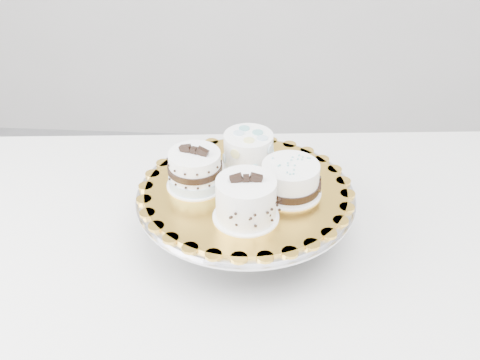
# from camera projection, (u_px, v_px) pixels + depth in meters

# --- Properties ---
(table) EXTENTS (1.36, 0.97, 0.75)m
(table) POSITION_uv_depth(u_px,v_px,m) (259.00, 280.00, 1.13)
(table) COLOR white
(table) RESTS_ON floor
(cake_stand) EXTENTS (0.39, 0.39, 0.11)m
(cake_stand) POSITION_uv_depth(u_px,v_px,m) (246.00, 207.00, 1.09)
(cake_stand) COLOR gray
(cake_stand) RESTS_ON table
(cake_board) EXTENTS (0.42, 0.42, 0.01)m
(cake_board) POSITION_uv_depth(u_px,v_px,m) (246.00, 190.00, 1.07)
(cake_board) COLOR orange
(cake_board) RESTS_ON cake_stand
(cake_swirl) EXTENTS (0.11, 0.11, 0.09)m
(cake_swirl) POSITION_uv_depth(u_px,v_px,m) (246.00, 200.00, 0.98)
(cake_swirl) COLOR white
(cake_swirl) RESTS_ON cake_board
(cake_banded) EXTENTS (0.11, 0.11, 0.08)m
(cake_banded) POSITION_uv_depth(u_px,v_px,m) (195.00, 171.00, 1.06)
(cake_banded) COLOR white
(cake_banded) RESTS_ON cake_board
(cake_dots) EXTENTS (0.12, 0.12, 0.07)m
(cake_dots) POSITION_uv_depth(u_px,v_px,m) (248.00, 150.00, 1.11)
(cake_dots) COLOR white
(cake_dots) RESTS_ON cake_board
(cake_ribbon) EXTENTS (0.12, 0.11, 0.06)m
(cake_ribbon) POSITION_uv_depth(u_px,v_px,m) (291.00, 180.00, 1.04)
(cake_ribbon) COLOR white
(cake_ribbon) RESTS_ON cake_board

